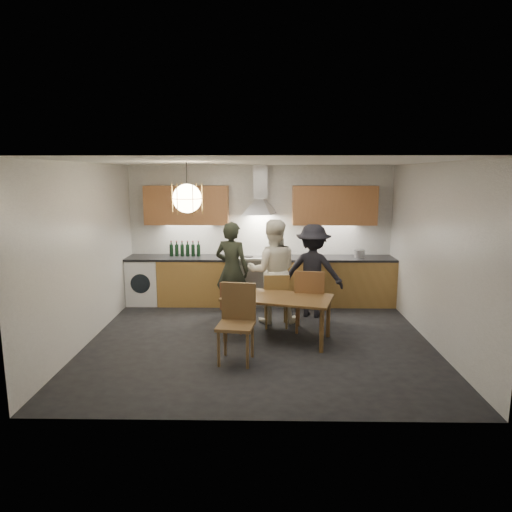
{
  "coord_description": "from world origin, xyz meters",
  "views": [
    {
      "loc": [
        0.07,
        -6.45,
        2.44
      ],
      "look_at": [
        -0.05,
        0.4,
        1.2
      ],
      "focal_mm": 32.0,
      "sensor_mm": 36.0,
      "label": 1
    }
  ],
  "objects_px": {
    "dining_table": "(278,301)",
    "stock_pot": "(359,254)",
    "person_mid": "(273,271)",
    "mixing_bowl": "(316,256)",
    "chair_back_left": "(233,304)",
    "person_left": "(232,270)",
    "person_right": "(313,271)",
    "chair_front": "(237,317)",
    "wine_bottles": "(185,249)"
  },
  "relations": [
    {
      "from": "person_mid",
      "to": "wine_bottles",
      "type": "bearing_deg",
      "value": -36.73
    },
    {
      "from": "stock_pot",
      "to": "wine_bottles",
      "type": "bearing_deg",
      "value": 178.78
    },
    {
      "from": "wine_bottles",
      "to": "person_mid",
      "type": "bearing_deg",
      "value": -34.65
    },
    {
      "from": "chair_back_left",
      "to": "person_mid",
      "type": "bearing_deg",
      "value": -122.66
    },
    {
      "from": "dining_table",
      "to": "person_mid",
      "type": "bearing_deg",
      "value": 109.92
    },
    {
      "from": "person_left",
      "to": "mixing_bowl",
      "type": "relative_size",
      "value": 5.83
    },
    {
      "from": "chair_back_left",
      "to": "wine_bottles",
      "type": "relative_size",
      "value": 1.37
    },
    {
      "from": "chair_front",
      "to": "mixing_bowl",
      "type": "xyz_separation_m",
      "value": [
        1.31,
        2.57,
        0.35
      ]
    },
    {
      "from": "mixing_bowl",
      "to": "wine_bottles",
      "type": "height_order",
      "value": "wine_bottles"
    },
    {
      "from": "mixing_bowl",
      "to": "person_mid",
      "type": "bearing_deg",
      "value": -129.7
    },
    {
      "from": "dining_table",
      "to": "mixing_bowl",
      "type": "relative_size",
      "value": 6.04
    },
    {
      "from": "chair_back_left",
      "to": "mixing_bowl",
      "type": "height_order",
      "value": "mixing_bowl"
    },
    {
      "from": "dining_table",
      "to": "stock_pot",
      "type": "relative_size",
      "value": 8.93
    },
    {
      "from": "chair_front",
      "to": "wine_bottles",
      "type": "xyz_separation_m",
      "value": [
        -1.14,
        2.72,
        0.46
      ]
    },
    {
      "from": "person_left",
      "to": "person_mid",
      "type": "relative_size",
      "value": 0.96
    },
    {
      "from": "mixing_bowl",
      "to": "chair_back_left",
      "type": "bearing_deg",
      "value": -133.36
    },
    {
      "from": "wine_bottles",
      "to": "stock_pot",
      "type": "bearing_deg",
      "value": -1.22
    },
    {
      "from": "person_left",
      "to": "stock_pot",
      "type": "bearing_deg",
      "value": -139.99
    },
    {
      "from": "person_mid",
      "to": "stock_pot",
      "type": "xyz_separation_m",
      "value": [
        1.64,
        1.06,
        0.11
      ]
    },
    {
      "from": "chair_front",
      "to": "person_mid",
      "type": "xyz_separation_m",
      "value": [
        0.5,
        1.59,
        0.27
      ]
    },
    {
      "from": "chair_back_left",
      "to": "mixing_bowl",
      "type": "relative_size",
      "value": 2.83
    },
    {
      "from": "stock_pot",
      "to": "wine_bottles",
      "type": "relative_size",
      "value": 0.33
    },
    {
      "from": "person_left",
      "to": "stock_pot",
      "type": "xyz_separation_m",
      "value": [
        2.33,
        0.81,
        0.14
      ]
    },
    {
      "from": "dining_table",
      "to": "stock_pot",
      "type": "bearing_deg",
      "value": 66.18
    },
    {
      "from": "person_mid",
      "to": "mixing_bowl",
      "type": "height_order",
      "value": "person_mid"
    },
    {
      "from": "person_mid",
      "to": "wine_bottles",
      "type": "distance_m",
      "value": 2.0
    },
    {
      "from": "chair_back_left",
      "to": "person_left",
      "type": "distance_m",
      "value": 0.87
    },
    {
      "from": "wine_bottles",
      "to": "mixing_bowl",
      "type": "bearing_deg",
      "value": -3.6
    },
    {
      "from": "person_left",
      "to": "person_right",
      "type": "relative_size",
      "value": 1.03
    },
    {
      "from": "person_mid",
      "to": "mixing_bowl",
      "type": "relative_size",
      "value": 6.05
    },
    {
      "from": "mixing_bowl",
      "to": "person_left",
      "type": "bearing_deg",
      "value": -154.11
    },
    {
      "from": "chair_back_left",
      "to": "wine_bottles",
      "type": "distance_m",
      "value": 2.04
    },
    {
      "from": "chair_back_left",
      "to": "chair_front",
      "type": "height_order",
      "value": "chair_front"
    },
    {
      "from": "chair_front",
      "to": "person_right",
      "type": "height_order",
      "value": "person_right"
    },
    {
      "from": "chair_back_left",
      "to": "person_right",
      "type": "xyz_separation_m",
      "value": [
        1.31,
        0.86,
        0.34
      ]
    },
    {
      "from": "stock_pot",
      "to": "person_left",
      "type": "bearing_deg",
      "value": -160.73
    },
    {
      "from": "chair_back_left",
      "to": "dining_table",
      "type": "bearing_deg",
      "value": 172.32
    },
    {
      "from": "dining_table",
      "to": "chair_front",
      "type": "bearing_deg",
      "value": -110.39
    },
    {
      "from": "dining_table",
      "to": "mixing_bowl",
      "type": "bearing_deg",
      "value": 83.38
    },
    {
      "from": "person_mid",
      "to": "stock_pot",
      "type": "bearing_deg",
      "value": -149.1
    },
    {
      "from": "dining_table",
      "to": "chair_front",
      "type": "height_order",
      "value": "chair_front"
    },
    {
      "from": "chair_back_left",
      "to": "person_left",
      "type": "xyz_separation_m",
      "value": [
        -0.07,
        0.78,
        0.37
      ]
    },
    {
      "from": "mixing_bowl",
      "to": "stock_pot",
      "type": "distance_m",
      "value": 0.83
    },
    {
      "from": "chair_front",
      "to": "dining_table",
      "type": "bearing_deg",
      "value": 61.78
    },
    {
      "from": "person_left",
      "to": "chair_front",
      "type": "bearing_deg",
      "value": 116.8
    },
    {
      "from": "chair_back_left",
      "to": "person_mid",
      "type": "relative_size",
      "value": 0.47
    },
    {
      "from": "person_left",
      "to": "person_right",
      "type": "xyz_separation_m",
      "value": [
        1.39,
        0.07,
        -0.03
      ]
    },
    {
      "from": "person_right",
      "to": "stock_pot",
      "type": "relative_size",
      "value": 8.33
    },
    {
      "from": "dining_table",
      "to": "chair_front",
      "type": "relative_size",
      "value": 1.68
    },
    {
      "from": "chair_front",
      "to": "wine_bottles",
      "type": "height_order",
      "value": "wine_bottles"
    }
  ]
}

